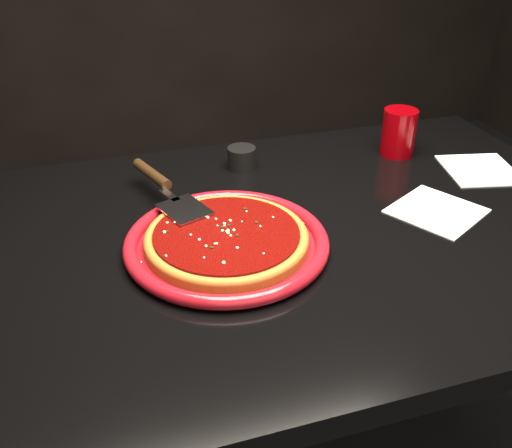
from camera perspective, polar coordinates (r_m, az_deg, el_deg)
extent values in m
cube|color=black|center=(1.24, 3.38, -15.29)|extent=(1.20, 0.80, 0.75)
cylinder|color=maroon|center=(0.94, -2.94, -1.85)|extent=(0.43, 0.43, 0.03)
cylinder|color=brown|center=(0.94, -2.95, -1.65)|extent=(0.34, 0.34, 0.01)
torus|color=brown|center=(0.94, -2.96, -1.30)|extent=(0.34, 0.34, 0.02)
cylinder|color=#620704|center=(0.93, -2.97, -1.05)|extent=(0.30, 0.30, 0.01)
cylinder|color=#810206|center=(1.30, 14.07, 8.87)|extent=(0.08, 0.08, 0.10)
cube|color=silver|center=(1.10, 17.61, 1.26)|extent=(0.20, 0.20, 0.00)
cube|color=silver|center=(1.30, 21.49, 5.07)|extent=(0.17, 0.18, 0.00)
cylinder|color=black|center=(1.21, -1.44, 6.63)|extent=(0.08, 0.08, 0.05)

